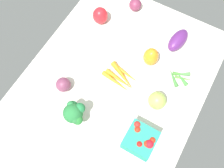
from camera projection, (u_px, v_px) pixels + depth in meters
tablecloth at (112, 87)px, 113.63cm from camera, size 104.00×76.00×2.00cm
carrot_bunch at (121, 77)px, 113.11cm from camera, size 10.94×15.96×2.66cm
red_onion_near_basket at (63, 85)px, 109.47cm from camera, size 6.40×6.40×6.40cm
bell_pepper_orange at (151, 57)px, 113.00cm from camera, size 7.76×7.76×9.89cm
berry_basket at (141, 140)px, 99.29cm from camera, size 11.57×11.57×8.21cm
bell_pepper_red at (100, 16)px, 122.83cm from camera, size 9.38×9.38×8.77cm
eggplant at (178, 40)px, 118.41cm from camera, size 14.35×8.68×6.68cm
broccoli_head at (74, 113)px, 100.68cm from camera, size 8.93×8.95×10.82cm
okra_pile at (180, 77)px, 113.57cm from camera, size 9.91×13.22×1.95cm
red_onion_center at (135, 5)px, 127.16cm from camera, size 6.16×6.16×6.16cm
heirloom_tomato_green at (157, 101)px, 105.87cm from camera, size 7.62×7.62×7.62cm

